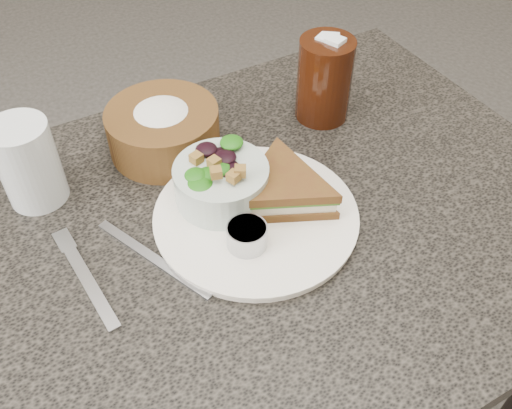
{
  "coord_description": "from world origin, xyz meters",
  "views": [
    {
      "loc": [
        -0.24,
        -0.47,
        1.33
      ],
      "look_at": [
        0.02,
        0.0,
        0.78
      ],
      "focal_mm": 40.0,
      "sensor_mm": 36.0,
      "label": 1
    }
  ],
  "objects": [
    {
      "name": "water_glass",
      "position": [
        -0.23,
        0.2,
        0.81
      ],
      "size": [
        0.09,
        0.09,
        0.13
      ],
      "primitive_type": "cylinder",
      "rotation": [
        0.0,
        0.0,
        0.04
      ],
      "color": "silver",
      "rests_on": "dining_table"
    },
    {
      "name": "fork",
      "position": [
        -0.21,
        0.01,
        0.75
      ],
      "size": [
        0.03,
        0.17,
        0.0
      ],
      "primitive_type": "cube",
      "rotation": [
        0.0,
        0.0,
        0.08
      ],
      "color": "#9D9E9F",
      "rests_on": "dining_table"
    },
    {
      "name": "dressing_ramekin",
      "position": [
        -0.01,
        -0.04,
        0.78
      ],
      "size": [
        0.07,
        0.07,
        0.03
      ],
      "primitive_type": "cylinder",
      "rotation": [
        0.0,
        0.0,
        -0.32
      ],
      "color": "#A8ACB2",
      "rests_on": "dinner_plate"
    },
    {
      "name": "sandwich",
      "position": [
        0.07,
        0.01,
        0.78
      ],
      "size": [
        0.23,
        0.23,
        0.05
      ],
      "primitive_type": null,
      "rotation": [
        0.0,
        0.0,
        -0.44
      ],
      "color": "#4D3614",
      "rests_on": "dinner_plate"
    },
    {
      "name": "cola_glass",
      "position": [
        0.24,
        0.16,
        0.82
      ],
      "size": [
        0.1,
        0.1,
        0.15
      ],
      "primitive_type": null,
      "rotation": [
        0.0,
        0.0,
        0.14
      ],
      "color": "black",
      "rests_on": "dining_table"
    },
    {
      "name": "salad_bowl",
      "position": [
        -0.0,
        0.06,
        0.8
      ],
      "size": [
        0.15,
        0.15,
        0.08
      ],
      "primitive_type": null,
      "rotation": [
        0.0,
        0.0,
        0.11
      ],
      "color": "#ACBDB3",
      "rests_on": "dinner_plate"
    },
    {
      "name": "knife",
      "position": [
        -0.13,
        0.01,
        0.75
      ],
      "size": [
        0.09,
        0.19,
        0.0
      ],
      "primitive_type": "cube",
      "rotation": [
        0.0,
        0.0,
        0.4
      ],
      "color": "#A8ABB4",
      "rests_on": "dining_table"
    },
    {
      "name": "dinner_plate",
      "position": [
        0.02,
        0.0,
        0.76
      ],
      "size": [
        0.28,
        0.28,
        0.01
      ],
      "primitive_type": "cylinder",
      "color": "white",
      "rests_on": "dining_table"
    },
    {
      "name": "dining_table",
      "position": [
        0.0,
        0.0,
        0.38
      ],
      "size": [
        1.0,
        0.7,
        0.75
      ],
      "primitive_type": "cube",
      "color": "black",
      "rests_on": "floor"
    },
    {
      "name": "orange_wedge",
      "position": [
        0.02,
        0.1,
        0.78
      ],
      "size": [
        0.1,
        0.1,
        0.03
      ],
      "primitive_type": "cone",
      "rotation": [
        0.0,
        0.0,
        0.49
      ],
      "color": "orange",
      "rests_on": "dinner_plate"
    },
    {
      "name": "bread_basket",
      "position": [
        -0.03,
        0.21,
        0.8
      ],
      "size": [
        0.18,
        0.18,
        0.1
      ],
      "primitive_type": null,
      "rotation": [
        0.0,
        0.0,
        -0.05
      ],
      "color": "#513816",
      "rests_on": "dining_table"
    }
  ]
}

